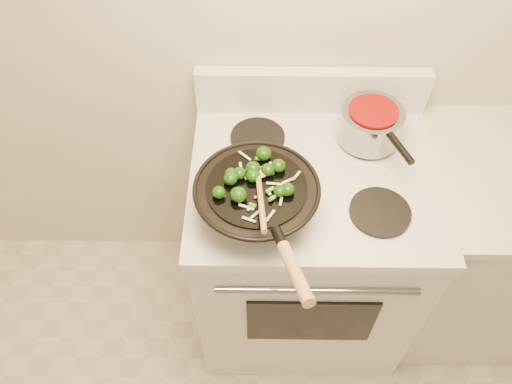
{
  "coord_description": "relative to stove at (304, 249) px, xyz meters",
  "views": [
    {
      "loc": [
        -0.29,
        0.16,
        2.1
      ],
      "look_at": [
        -0.3,
        1.02,
        1.02
      ],
      "focal_mm": 35.0,
      "sensor_mm": 36.0,
      "label": 1
    }
  ],
  "objects": [
    {
      "name": "saucepan",
      "position": [
        0.18,
        0.15,
        0.52
      ],
      "size": [
        0.2,
        0.31,
        0.12
      ],
      "color": "gray",
      "rests_on": "stove"
    },
    {
      "name": "stirfry",
      "position": [
        -0.19,
        -0.13,
        0.59
      ],
      "size": [
        0.24,
        0.25,
        0.04
      ],
      "color": "#133808",
      "rests_on": "wok"
    },
    {
      "name": "wooden_spoon",
      "position": [
        -0.17,
        -0.18,
        0.6
      ],
      "size": [
        0.06,
        0.27,
        0.08
      ],
      "color": "#A87B41",
      "rests_on": "wok"
    },
    {
      "name": "stove",
      "position": [
        0.0,
        0.0,
        0.0
      ],
      "size": [
        0.78,
        0.67,
        1.08
      ],
      "color": "silver",
      "rests_on": "ground"
    },
    {
      "name": "counter_unit",
      "position": [
        0.77,
        0.03,
        -0.01
      ],
      "size": [
        0.83,
        0.62,
        0.91
      ],
      "color": "silver",
      "rests_on": "ground"
    },
    {
      "name": "wok",
      "position": [
        -0.18,
        -0.16,
        0.52
      ],
      "size": [
        0.36,
        0.58,
        0.21
      ],
      "color": "black",
      "rests_on": "stove"
    }
  ]
}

